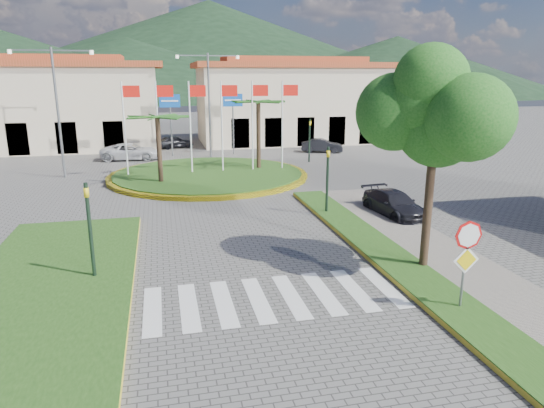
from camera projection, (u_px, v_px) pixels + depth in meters
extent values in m
plane|color=#62605D|center=(312.00, 378.00, 10.48)|extent=(160.00, 160.00, 0.00)
cube|color=gray|center=(494.00, 305.00, 13.66)|extent=(4.00, 28.00, 0.15)
cube|color=#204814|center=(456.00, 309.00, 13.39)|extent=(1.60, 28.00, 0.18)
cube|color=#204814|center=(48.00, 288.00, 14.69)|extent=(5.00, 14.00, 0.18)
cube|color=silver|center=(271.00, 298.00, 14.25)|extent=(8.00, 3.00, 0.01)
cylinder|color=yellow|center=(209.00, 175.00, 31.17)|extent=(12.70, 12.70, 0.24)
cylinder|color=#204814|center=(209.00, 175.00, 31.16)|extent=(12.00, 12.00, 0.30)
cylinder|color=black|center=(159.00, 152.00, 28.14)|extent=(0.28, 0.28, 4.05)
cylinder|color=black|center=(259.00, 137.00, 32.30)|extent=(0.28, 0.28, 4.68)
cylinder|color=silver|center=(125.00, 131.00, 29.81)|extent=(0.10, 0.10, 6.00)
cube|color=red|center=(131.00, 91.00, 29.31)|extent=(1.00, 0.03, 0.70)
cylinder|color=silver|center=(158.00, 131.00, 30.24)|extent=(0.10, 0.10, 6.00)
cube|color=red|center=(165.00, 91.00, 29.75)|extent=(1.00, 0.03, 0.70)
cylinder|color=silver|center=(190.00, 130.00, 30.68)|extent=(0.10, 0.10, 6.00)
cube|color=red|center=(198.00, 91.00, 30.18)|extent=(1.00, 0.03, 0.70)
cylinder|color=silver|center=(222.00, 129.00, 31.11)|extent=(0.10, 0.10, 6.00)
cube|color=red|center=(230.00, 91.00, 30.62)|extent=(1.00, 0.03, 0.70)
cylinder|color=silver|center=(252.00, 128.00, 31.55)|extent=(0.10, 0.10, 6.00)
cube|color=red|center=(260.00, 91.00, 31.05)|extent=(1.00, 0.03, 0.70)
cylinder|color=silver|center=(282.00, 128.00, 31.99)|extent=(0.10, 0.10, 6.00)
cube|color=red|center=(291.00, 90.00, 31.49)|extent=(1.00, 0.03, 0.70)
cylinder|color=slate|center=(464.00, 270.00, 13.11)|extent=(0.07, 0.07, 2.50)
cylinder|color=red|center=(469.00, 235.00, 12.81)|extent=(0.80, 0.03, 0.80)
cube|color=yellow|center=(466.00, 260.00, 12.98)|extent=(0.78, 0.03, 0.78)
cylinder|color=black|center=(428.00, 206.00, 15.82)|extent=(0.28, 0.28, 4.40)
ellipsoid|color=#155016|center=(436.00, 113.00, 15.05)|extent=(3.60, 3.60, 3.20)
cylinder|color=black|center=(90.00, 233.00, 15.06)|extent=(0.12, 0.12, 3.20)
imported|color=yellow|center=(87.00, 202.00, 14.80)|extent=(0.15, 0.18, 0.90)
cylinder|color=black|center=(327.00, 181.00, 22.35)|extent=(0.12, 0.12, 3.20)
imported|color=yellow|center=(328.00, 160.00, 22.09)|extent=(0.15, 0.18, 0.90)
cylinder|color=black|center=(309.00, 141.00, 36.30)|extent=(0.12, 0.12, 3.20)
imported|color=yellow|center=(310.00, 127.00, 36.04)|extent=(0.18, 0.15, 0.90)
cylinder|color=slate|center=(171.00, 124.00, 38.57)|extent=(0.12, 0.12, 5.20)
cube|color=#1050B7|center=(170.00, 101.00, 38.05)|extent=(1.60, 0.05, 1.00)
cylinder|color=slate|center=(233.00, 123.00, 39.66)|extent=(0.12, 0.12, 5.20)
cube|color=#1050B7|center=(233.00, 100.00, 39.14)|extent=(1.60, 0.05, 1.00)
cylinder|color=slate|center=(209.00, 106.00, 37.92)|extent=(0.16, 0.16, 8.00)
cube|color=slate|center=(192.00, 55.00, 36.68)|extent=(2.40, 0.08, 0.08)
cube|color=slate|center=(223.00, 56.00, 37.20)|extent=(2.40, 0.08, 0.08)
cylinder|color=slate|center=(58.00, 114.00, 30.09)|extent=(0.16, 0.16, 8.00)
cube|color=slate|center=(29.00, 50.00, 28.85)|extent=(2.40, 0.08, 0.08)
cube|color=slate|center=(72.00, 51.00, 29.38)|extent=(2.40, 0.08, 0.08)
cube|color=beige|center=(28.00, 109.00, 42.31)|extent=(22.00, 9.00, 7.00)
cube|color=#9A401D|center=(23.00, 64.00, 41.35)|extent=(23.32, 9.54, 0.50)
cube|color=#9A401D|center=(22.00, 58.00, 41.22)|extent=(16.50, 4.95, 0.60)
cube|color=beige|center=(293.00, 105.00, 47.54)|extent=(18.00, 9.00, 7.00)
cube|color=#9A401D|center=(293.00, 66.00, 46.58)|extent=(19.08, 9.54, 0.50)
cube|color=#9A401D|center=(293.00, 60.00, 46.45)|extent=(13.50, 4.95, 0.60)
cone|color=black|center=(210.00, 48.00, 160.53)|extent=(180.00, 180.00, 30.00)
cone|color=black|center=(396.00, 67.00, 150.52)|extent=(120.00, 120.00, 18.00)
cone|color=black|center=(128.00, 69.00, 128.64)|extent=(110.00, 110.00, 16.00)
imported|color=silver|center=(131.00, 152.00, 37.44)|extent=(4.69, 2.43, 1.26)
imported|color=black|center=(175.00, 142.00, 43.48)|extent=(3.55, 2.30, 1.13)
imported|color=black|center=(322.00, 146.00, 41.08)|extent=(3.68, 2.27, 1.14)
imported|color=black|center=(394.00, 204.00, 22.44)|extent=(2.02, 4.12, 1.15)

